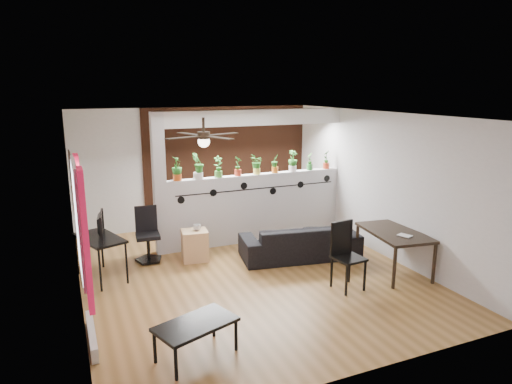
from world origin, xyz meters
The scene contains 30 objects.
room_shell centered at (0.00, 0.00, 1.30)m, with size 6.30×7.10×2.90m.
partition_wall centered at (0.80, 1.50, 0.68)m, with size 3.60×0.18×1.35m, color #BCBCC1.
ceiling_header centered at (0.80, 1.50, 2.45)m, with size 3.60×0.18×0.30m, color silver.
pier_column centered at (-1.11, 1.50, 1.30)m, with size 0.22×0.20×2.60m, color #BCBCC1.
brick_panel centered at (0.80, 2.97, 1.30)m, with size 3.90×0.05×2.60m, color #9D4D2D.
vine_decal centered at (0.80, 1.40, 1.08)m, with size 3.31×0.01×0.30m.
window_assembly centered at (-2.56, -1.20, 1.51)m, with size 0.09×1.30×1.55m.
baseboard_heater centered at (-2.54, -1.20, 0.09)m, with size 0.08×1.00×0.18m, color silver.
corkboard centered at (-2.58, 0.95, 1.35)m, with size 0.03×0.60×0.45m, color brown.
framed_art centered at (-2.58, 0.90, 1.85)m, with size 0.03×0.34×0.44m.
ceiling_fan centered at (-0.80, -0.30, 2.31)m, with size 1.19×1.19×0.43m.
potted_plant_0 centered at (-0.78, 1.50, 1.58)m, with size 0.22×0.25×0.44m.
potted_plant_1 centered at (-0.38, 1.50, 1.61)m, with size 0.29×0.25×0.49m.
potted_plant_2 centered at (0.01, 1.50, 1.57)m, with size 0.23×0.19×0.41m.
potted_plant_3 centered at (0.41, 1.50, 1.56)m, with size 0.19×0.22×0.39m.
potted_plant_4 centered at (0.80, 1.50, 1.56)m, with size 0.18×0.21×0.40m.
potted_plant_5 centered at (1.20, 1.50, 1.55)m, with size 0.23×0.21×0.38m.
potted_plant_6 centered at (1.59, 1.50, 1.58)m, with size 0.25×0.22×0.43m.
potted_plant_7 centered at (1.99, 1.50, 1.54)m, with size 0.20×0.21×0.36m.
potted_plant_8 centered at (2.38, 1.50, 1.56)m, with size 0.24×0.23×0.39m.
sofa centered at (1.13, 0.30, 0.30)m, with size 2.01×0.79×0.59m, color black.
cube_shelf centered at (-0.65, 0.92, 0.27)m, with size 0.45×0.40×0.55m, color tan.
cup centered at (-0.60, 0.92, 0.60)m, with size 0.14×0.14×0.11m, color gray.
computer_desk centered at (-2.25, 0.72, 0.64)m, with size 0.80×1.09×0.70m.
monitor centered at (-2.25, 0.87, 0.80)m, with size 0.06×0.34×0.19m, color black.
office_chair centered at (-1.42, 1.22, 0.42)m, with size 0.50×0.50×0.96m.
dining_table centered at (2.25, -0.88, 0.63)m, with size 0.95×1.38×0.70m.
book centered at (2.15, -1.18, 0.71)m, with size 0.15×0.20×0.02m, color gray.
folding_chair centered at (1.16, -1.07, 0.61)m, with size 0.46×0.46×1.04m.
coffee_table centered at (-1.46, -1.99, 0.38)m, with size 1.03×0.78×0.42m.
Camera 1 is at (-2.68, -6.56, 3.03)m, focal length 32.00 mm.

